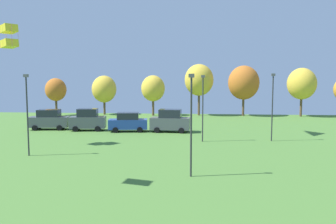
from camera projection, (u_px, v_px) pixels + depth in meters
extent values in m
cube|color=yellow|center=(9.00, 29.00, 31.11)|extent=(1.68, 1.66, 0.79)
cube|color=yellow|center=(9.00, 44.00, 31.23)|extent=(1.68, 1.66, 0.79)
cylinder|color=#E54C93|center=(12.00, 35.00, 30.58)|extent=(0.02, 0.02, 1.92)
cylinder|color=#E54C93|center=(6.00, 37.00, 31.76)|extent=(0.02, 0.02, 1.92)
cylinder|color=#E54C93|center=(18.00, 37.00, 31.67)|extent=(0.02, 0.02, 1.92)
cube|color=#4C5156|center=(49.00, 122.00, 42.17)|extent=(4.75, 2.27, 1.22)
cube|color=#1E232D|center=(49.00, 113.00, 42.06)|extent=(2.69, 1.89, 0.85)
cylinder|color=black|center=(59.00, 128.00, 41.41)|extent=(0.66, 0.29, 0.64)
cylinder|color=black|center=(63.00, 126.00, 43.14)|extent=(0.66, 0.29, 0.64)
cylinder|color=black|center=(35.00, 128.00, 41.31)|extent=(0.66, 0.29, 0.64)
cylinder|color=black|center=(40.00, 126.00, 43.05)|extent=(0.66, 0.29, 0.64)
cube|color=#4C5156|center=(88.00, 122.00, 41.35)|extent=(4.25, 2.17, 1.32)
cube|color=#1E232D|center=(88.00, 113.00, 41.23)|extent=(2.41, 1.82, 0.93)
cylinder|color=black|center=(98.00, 129.00, 40.61)|extent=(0.66, 0.29, 0.64)
cylinder|color=black|center=(100.00, 127.00, 42.30)|extent=(0.66, 0.29, 0.64)
cylinder|color=black|center=(75.00, 129.00, 40.52)|extent=(0.66, 0.29, 0.64)
cylinder|color=black|center=(79.00, 127.00, 42.22)|extent=(0.66, 0.29, 0.64)
cube|color=#234299|center=(128.00, 124.00, 40.58)|extent=(4.58, 2.32, 1.10)
cube|color=#1E232D|center=(128.00, 116.00, 40.49)|extent=(2.61, 1.91, 0.77)
cylinder|color=black|center=(140.00, 130.00, 39.85)|extent=(0.66, 0.31, 0.64)
cylinder|color=black|center=(140.00, 128.00, 41.57)|extent=(0.66, 0.31, 0.64)
cylinder|color=black|center=(115.00, 130.00, 39.71)|extent=(0.66, 0.31, 0.64)
cylinder|color=black|center=(117.00, 128.00, 41.43)|extent=(0.66, 0.31, 0.64)
cube|color=#4C5156|center=(170.00, 123.00, 40.28)|extent=(4.53, 2.03, 1.33)
cube|color=#1E232D|center=(170.00, 113.00, 40.17)|extent=(2.53, 1.78, 0.93)
cylinder|color=black|center=(181.00, 131.00, 39.28)|extent=(0.65, 0.26, 0.64)
cylinder|color=black|center=(183.00, 128.00, 41.03)|extent=(0.65, 0.26, 0.64)
cylinder|color=black|center=(157.00, 130.00, 39.66)|extent=(0.65, 0.26, 0.64)
cylinder|color=black|center=(159.00, 128.00, 41.41)|extent=(0.65, 0.26, 0.64)
cylinder|color=#2D2D33|center=(27.00, 117.00, 28.00)|extent=(0.12, 0.12, 6.22)
cube|color=#4C4C51|center=(26.00, 76.00, 27.68)|extent=(0.36, 0.20, 0.24)
cylinder|color=#2D2D33|center=(272.00, 109.00, 34.43)|extent=(0.12, 0.12, 6.33)
cube|color=#4C4C51|center=(273.00, 75.00, 34.10)|extent=(0.36, 0.20, 0.24)
cylinder|color=#2D2D33|center=(203.00, 110.00, 34.14)|extent=(0.12, 0.12, 6.18)
cube|color=#4C4C51|center=(203.00, 76.00, 33.82)|extent=(0.36, 0.20, 0.24)
cylinder|color=#2D2D33|center=(191.00, 128.00, 22.10)|extent=(0.12, 0.12, 6.22)
cube|color=#4C4C51|center=(191.00, 76.00, 21.78)|extent=(0.36, 0.20, 0.24)
cylinder|color=brown|center=(56.00, 107.00, 56.97)|extent=(0.36, 0.36, 2.95)
ellipsoid|color=#BC6623|center=(56.00, 90.00, 56.70)|extent=(3.33, 3.33, 3.66)
cylinder|color=brown|center=(104.00, 106.00, 58.84)|extent=(0.36, 0.36, 2.71)
ellipsoid|color=gold|center=(104.00, 89.00, 58.55)|extent=(4.03, 4.03, 4.43)
cylinder|color=brown|center=(153.00, 106.00, 57.34)|extent=(0.36, 0.36, 2.96)
ellipsoid|color=gold|center=(153.00, 88.00, 57.05)|extent=(3.80, 3.80, 4.18)
cylinder|color=brown|center=(199.00, 103.00, 57.56)|extent=(0.36, 0.36, 3.99)
ellipsoid|color=gold|center=(199.00, 80.00, 57.19)|extent=(4.63, 4.63, 5.09)
cylinder|color=brown|center=(243.00, 105.00, 57.00)|extent=(0.36, 0.36, 3.47)
ellipsoid|color=#BC6623|center=(244.00, 83.00, 56.64)|extent=(4.93, 4.93, 5.43)
cylinder|color=brown|center=(301.00, 105.00, 55.96)|extent=(0.36, 0.36, 3.48)
ellipsoid|color=gold|center=(302.00, 84.00, 55.62)|extent=(4.50, 4.50, 4.95)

